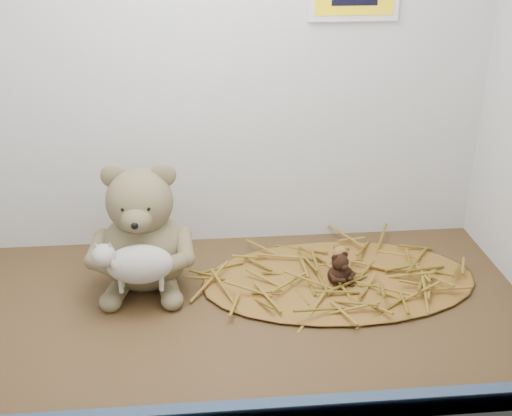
{
  "coord_description": "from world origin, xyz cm",
  "views": [
    {
      "loc": [
        -1.67,
        -100.76,
        68.64
      ],
      "look_at": [
        8.05,
        3.52,
        19.79
      ],
      "focal_mm": 45.0,
      "sensor_mm": 36.0,
      "label": 1
    }
  ],
  "objects_px": {
    "toy_lamb": "(140,264)",
    "mini_teddy_tan": "(340,258)",
    "mini_teddy_brown": "(339,268)",
    "main_teddy": "(142,227)"
  },
  "relations": [
    {
      "from": "toy_lamb",
      "to": "mini_teddy_brown",
      "type": "bearing_deg",
      "value": 6.59
    },
    {
      "from": "toy_lamb",
      "to": "mini_teddy_tan",
      "type": "xyz_separation_m",
      "value": [
        0.39,
        0.08,
        -0.06
      ]
    },
    {
      "from": "toy_lamb",
      "to": "mini_teddy_tan",
      "type": "height_order",
      "value": "toy_lamb"
    },
    {
      "from": "toy_lamb",
      "to": "mini_teddy_tan",
      "type": "bearing_deg",
      "value": 12.07
    },
    {
      "from": "main_teddy",
      "to": "mini_teddy_tan",
      "type": "height_order",
      "value": "main_teddy"
    },
    {
      "from": "toy_lamb",
      "to": "main_teddy",
      "type": "bearing_deg",
      "value": 90.0
    },
    {
      "from": "main_teddy",
      "to": "mini_teddy_tan",
      "type": "distance_m",
      "value": 0.4
    },
    {
      "from": "main_teddy",
      "to": "toy_lamb",
      "type": "bearing_deg",
      "value": -87.41
    },
    {
      "from": "main_teddy",
      "to": "toy_lamb",
      "type": "relative_size",
      "value": 1.63
    },
    {
      "from": "toy_lamb",
      "to": "mini_teddy_brown",
      "type": "height_order",
      "value": "toy_lamb"
    }
  ]
}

